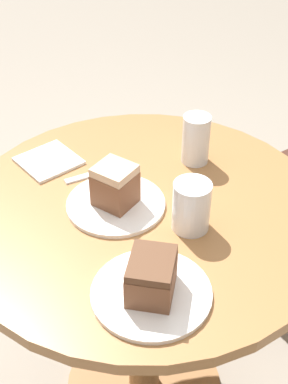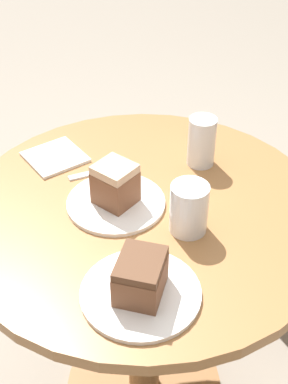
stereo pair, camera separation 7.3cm
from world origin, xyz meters
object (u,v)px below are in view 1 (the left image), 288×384
(cake_slice_far, at_px, (152,276))
(glass_lemonade, at_px, (191,209))
(plate_far, at_px, (151,293))
(plate_near, at_px, (116,204))
(cake_slice_near, at_px, (115,185))
(glass_water, at_px, (196,142))

(cake_slice_far, bearing_deg, glass_lemonade, 117.07)
(plate_far, bearing_deg, cake_slice_far, 153.43)
(cake_slice_far, height_order, glass_lemonade, glass_lemonade)
(plate_near, xyz_separation_m, cake_slice_far, (0.26, -0.11, 0.05))
(plate_near, bearing_deg, glass_lemonade, 27.49)
(plate_far, xyz_separation_m, cake_slice_far, (-0.00, 0.00, 0.05))
(cake_slice_near, bearing_deg, plate_near, 180.00)
(plate_near, relative_size, glass_water, 1.78)
(plate_far, bearing_deg, glass_lemonade, 117.07)
(plate_near, relative_size, cake_slice_far, 1.72)
(glass_lemonade, height_order, glass_water, glass_water)
(plate_near, bearing_deg, glass_water, 94.49)
(plate_near, xyz_separation_m, glass_lemonade, (0.16, 0.09, 0.05))
(plate_near, height_order, cake_slice_near, cake_slice_near)
(cake_slice_far, distance_m, glass_water, 0.48)
(plate_near, height_order, cake_slice_far, cake_slice_far)
(plate_far, distance_m, glass_lemonade, 0.22)
(plate_far, bearing_deg, cake_slice_near, 157.30)
(plate_far, xyz_separation_m, glass_lemonade, (-0.10, 0.20, 0.05))
(cake_slice_far, bearing_deg, glass_water, 126.62)
(cake_slice_near, bearing_deg, plate_far, -22.70)
(cake_slice_far, relative_size, glass_water, 1.04)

